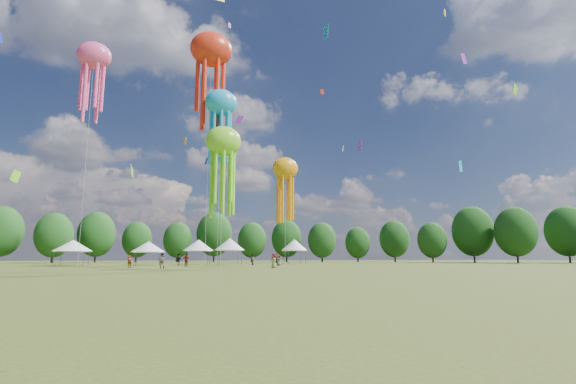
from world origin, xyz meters
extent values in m
plane|color=#384416|center=(0.00, 0.00, 0.00)|extent=(300.00, 300.00, 0.00)
imported|color=gray|center=(-7.34, 32.88, 0.82)|extent=(0.86, 0.71, 1.63)
imported|color=gray|center=(9.36, 46.69, 0.76)|extent=(0.57, 0.80, 1.52)
imported|color=gray|center=(5.89, 50.16, 0.84)|extent=(0.75, 0.90, 1.67)
imported|color=gray|center=(-5.18, 50.74, 0.87)|extent=(1.23, 0.87, 1.74)
imported|color=gray|center=(-4.44, 42.21, 0.85)|extent=(1.02, 0.49, 1.70)
imported|color=gray|center=(7.95, 43.10, 0.86)|extent=(1.56, 1.40, 1.72)
imported|color=gray|center=(-11.00, 37.68, 0.88)|extent=(0.68, 0.76, 1.75)
imported|color=gray|center=(4.96, 32.44, 0.80)|extent=(0.88, 0.93, 1.59)
cylinder|color=#47474C|center=(-22.81, 53.95, 1.01)|extent=(0.08, 0.08, 2.03)
cylinder|color=#47474C|center=(-22.81, 57.92, 1.01)|extent=(0.08, 0.08, 2.03)
cylinder|color=#47474C|center=(-18.84, 53.95, 1.01)|extent=(0.08, 0.08, 2.03)
cylinder|color=#47474C|center=(-18.84, 57.92, 1.01)|extent=(0.08, 0.08, 2.03)
cube|color=white|center=(-20.82, 55.93, 2.08)|extent=(4.37, 4.37, 0.10)
cone|color=white|center=(-20.82, 55.93, 3.00)|extent=(5.68, 5.68, 1.74)
cylinder|color=#47474C|center=(-11.61, 52.40, 0.96)|extent=(0.08, 0.08, 1.92)
cylinder|color=#47474C|center=(-11.61, 56.02, 0.96)|extent=(0.08, 0.08, 1.92)
cylinder|color=#47474C|center=(-7.99, 52.40, 0.96)|extent=(0.08, 0.08, 1.92)
cylinder|color=#47474C|center=(-7.99, 56.02, 0.96)|extent=(0.08, 0.08, 1.92)
cube|color=white|center=(-9.80, 54.21, 1.97)|extent=(4.02, 4.02, 0.10)
cone|color=white|center=(-9.80, 54.21, 2.84)|extent=(5.23, 5.23, 1.65)
cylinder|color=#47474C|center=(-3.67, 57.07, 1.11)|extent=(0.08, 0.08, 2.23)
cylinder|color=#47474C|center=(-3.67, 60.73, 1.11)|extent=(0.08, 0.08, 2.23)
cylinder|color=#47474C|center=(-0.02, 57.07, 1.11)|extent=(0.08, 0.08, 2.23)
cylinder|color=#47474C|center=(-0.02, 60.73, 1.11)|extent=(0.08, 0.08, 2.23)
cube|color=white|center=(-1.85, 58.90, 2.28)|extent=(4.05, 4.05, 0.10)
cone|color=white|center=(-1.85, 58.90, 3.28)|extent=(5.27, 5.27, 1.91)
cylinder|color=#47474C|center=(0.95, 50.51, 1.11)|extent=(0.08, 0.08, 2.23)
cylinder|color=#47474C|center=(0.95, 53.81, 1.11)|extent=(0.08, 0.08, 2.23)
cylinder|color=#47474C|center=(4.25, 50.51, 1.11)|extent=(0.08, 0.08, 2.23)
cylinder|color=#47474C|center=(4.25, 53.81, 1.11)|extent=(0.08, 0.08, 2.23)
cube|color=white|center=(2.60, 52.16, 2.28)|extent=(3.69, 3.69, 0.10)
cone|color=white|center=(2.60, 52.16, 3.28)|extent=(4.80, 4.80, 1.91)
cylinder|color=#47474C|center=(13.17, 55.25, 1.16)|extent=(0.08, 0.08, 2.32)
cylinder|color=#47474C|center=(13.17, 58.44, 1.16)|extent=(0.08, 0.08, 2.32)
cylinder|color=#47474C|center=(16.37, 55.25, 1.16)|extent=(0.08, 0.08, 2.32)
cylinder|color=#47474C|center=(16.37, 58.44, 1.16)|extent=(0.08, 0.08, 2.32)
cube|color=white|center=(14.77, 56.85, 2.37)|extent=(3.59, 3.59, 0.10)
cone|color=white|center=(14.77, 56.85, 3.42)|extent=(4.67, 4.67, 1.99)
ellipsoid|color=#1AA3E1|center=(-1.36, 33.61, 19.62)|extent=(3.81, 2.67, 3.24)
cylinder|color=beige|center=(-1.36, 33.61, 9.81)|extent=(0.03, 0.03, 19.62)
ellipsoid|color=red|center=(-2.57, 35.44, 27.23)|extent=(5.29, 3.70, 4.50)
cylinder|color=beige|center=(-2.57, 35.44, 13.61)|extent=(0.03, 0.03, 27.23)
ellipsoid|color=orange|center=(6.83, 34.23, 12.15)|extent=(3.23, 2.26, 2.74)
cylinder|color=beige|center=(6.83, 34.23, 6.07)|extent=(0.03, 0.03, 12.15)
ellipsoid|color=#FF4B8E|center=(-16.16, 36.12, 24.81)|extent=(3.87, 2.71, 3.29)
cylinder|color=beige|center=(-16.16, 36.12, 12.41)|extent=(0.03, 0.03, 24.81)
ellipsoid|color=#82E726|center=(-2.03, 24.59, 12.26)|extent=(3.43, 2.40, 2.92)
cylinder|color=beige|center=(-2.03, 24.59, 6.13)|extent=(0.03, 0.03, 12.26)
cube|color=#AC31DC|center=(5.08, 60.59, 27.01)|extent=(1.72, 1.32, 1.86)
cube|color=red|center=(18.73, 52.33, 30.81)|extent=(0.76, 0.26, 0.95)
cube|color=yellow|center=(-5.05, 47.57, 18.42)|extent=(0.31, 1.05, 1.27)
cube|color=#82E726|center=(32.77, 23.84, 21.25)|extent=(1.37, 0.59, 1.63)
cube|color=#FF4B8E|center=(1.56, 50.71, 40.04)|extent=(0.53, 0.65, 0.96)
cube|color=#AC31DC|center=(29.78, 28.69, 27.16)|extent=(1.43, 0.60, 1.72)
cube|color=#82E726|center=(-14.58, 73.36, 18.40)|extent=(0.62, 2.68, 2.94)
cube|color=#1AA3E1|center=(16.34, 43.85, 37.37)|extent=(0.24, 2.02, 2.45)
cube|color=#AC31DC|center=(26.67, 53.94, 21.75)|extent=(0.18, 1.63, 2.06)
cube|color=orange|center=(28.64, 66.11, 24.46)|extent=(0.89, 1.13, 1.56)
cube|color=yellow|center=(23.75, 24.22, 30.01)|extent=(0.58, 0.42, 0.85)
cube|color=#82E726|center=(-32.47, 65.23, 14.95)|extent=(1.23, 1.55, 2.26)
cube|color=#1934E7|center=(-1.73, 48.49, 15.77)|extent=(0.55, 0.89, 1.13)
cube|color=#1AA3E1|center=(29.68, 30.60, 13.00)|extent=(1.26, 0.90, 1.74)
ellipsoid|color=#1B4517|center=(-40.68, 85.49, 6.61)|extent=(8.53, 8.53, 10.66)
cylinder|color=#38281C|center=(-30.60, 85.02, 1.53)|extent=(0.44, 0.44, 3.07)
ellipsoid|color=#1B4517|center=(-30.60, 85.02, 5.94)|extent=(7.66, 7.66, 9.58)
cylinder|color=#38281C|center=(-23.51, 93.33, 1.72)|extent=(0.44, 0.44, 3.43)
ellipsoid|color=#1B4517|center=(-23.51, 93.33, 6.65)|extent=(8.58, 8.58, 10.73)
cylinder|color=#38281C|center=(-14.76, 98.96, 1.47)|extent=(0.44, 0.44, 2.95)
ellipsoid|color=#1B4517|center=(-14.76, 98.96, 5.71)|extent=(7.37, 7.37, 9.21)
cylinder|color=#38281C|center=(-4.70, 95.06, 1.45)|extent=(0.44, 0.44, 2.89)
ellipsoid|color=#1B4517|center=(-4.70, 95.06, 5.61)|extent=(7.23, 7.23, 9.04)
cylinder|color=#38281C|center=(4.91, 99.49, 1.92)|extent=(0.44, 0.44, 3.84)
ellipsoid|color=#1B4517|center=(4.91, 99.49, 7.44)|extent=(9.60, 9.60, 11.99)
cylinder|color=#38281C|center=(13.19, 88.44, 1.42)|extent=(0.44, 0.44, 2.84)
ellipsoid|color=#1B4517|center=(13.19, 88.44, 5.51)|extent=(7.11, 7.11, 8.89)
cylinder|color=#38281C|center=(22.93, 91.04, 1.58)|extent=(0.44, 0.44, 3.16)
ellipsoid|color=#1B4517|center=(22.93, 91.04, 6.13)|extent=(7.91, 7.91, 9.88)
cylinder|color=#38281C|center=(30.69, 85.29, 1.44)|extent=(0.44, 0.44, 2.88)
ellipsoid|color=#1B4517|center=(30.69, 85.29, 5.59)|extent=(7.21, 7.21, 9.01)
cylinder|color=#38281C|center=(41.52, 87.24, 1.31)|extent=(0.44, 0.44, 2.63)
ellipsoid|color=#1B4517|center=(41.52, 87.24, 5.09)|extent=(6.57, 6.57, 8.22)
cylinder|color=#38281C|center=(50.52, 83.73, 1.56)|extent=(0.44, 0.44, 3.13)
ellipsoid|color=#1B4517|center=(50.52, 83.73, 6.06)|extent=(7.81, 7.81, 9.77)
cylinder|color=#38281C|center=(53.64, 71.81, 1.36)|extent=(0.44, 0.44, 2.72)
ellipsoid|color=#1B4517|center=(53.64, 71.81, 5.27)|extent=(6.80, 6.80, 8.50)
cylinder|color=#38281C|center=(62.96, 68.92, 1.90)|extent=(0.44, 0.44, 3.81)
ellipsoid|color=#1B4517|center=(62.96, 68.92, 7.38)|extent=(9.52, 9.52, 11.90)
cylinder|color=#38281C|center=(66.57, 59.80, 1.76)|extent=(0.44, 0.44, 3.51)
ellipsoid|color=#1B4517|center=(66.57, 59.80, 6.80)|extent=(8.78, 8.78, 10.97)
cylinder|color=#38281C|center=(79.39, 58.26, 1.82)|extent=(0.44, 0.44, 3.64)
ellipsoid|color=#1B4517|center=(79.39, 58.26, 7.05)|extent=(9.10, 9.10, 11.37)
camera|label=1|loc=(-6.56, -14.12, 1.20)|focal=25.76mm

